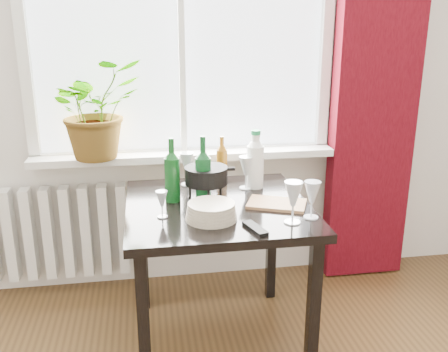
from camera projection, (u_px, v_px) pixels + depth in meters
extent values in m
cube|color=white|center=(180.00, 13.00, 2.70)|extent=(1.72, 0.08, 1.62)
cube|color=white|center=(185.00, 155.00, 2.87)|extent=(1.72, 0.20, 0.04)
cube|color=#3B050C|center=(378.00, 69.00, 2.87)|extent=(0.50, 0.12, 2.56)
cube|color=white|center=(58.00, 232.00, 2.91)|extent=(0.80, 0.10, 0.55)
cube|color=black|center=(218.00, 208.00, 2.35)|extent=(0.85, 0.85, 0.04)
cube|color=black|center=(144.00, 328.00, 2.06)|extent=(0.05, 0.05, 0.70)
cube|color=black|center=(143.00, 251.00, 2.75)|extent=(0.05, 0.05, 0.70)
cube|color=black|center=(313.00, 312.00, 2.17)|extent=(0.05, 0.05, 0.70)
cube|color=black|center=(271.00, 242.00, 2.86)|extent=(0.05, 0.05, 0.70)
imported|color=#367E21|center=(96.00, 109.00, 2.65)|extent=(0.62, 0.60, 0.53)
cylinder|color=beige|center=(211.00, 212.00, 2.15)|extent=(0.23, 0.23, 0.07)
cube|color=black|center=(255.00, 228.00, 2.05)|extent=(0.09, 0.16, 0.02)
cube|color=#AA784C|center=(277.00, 204.00, 2.32)|extent=(0.31, 0.26, 0.01)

